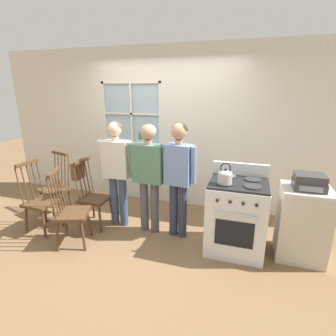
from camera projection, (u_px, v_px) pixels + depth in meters
The scene contains 15 objects.
ground_plane at pixel (136, 239), 3.63m from camera, with size 16.00×16.00×0.00m, color brown.
wall_back at pixel (169, 129), 4.52m from camera, with size 6.40×0.16×2.70m.
chair_by_window at pixel (94, 197), 3.92m from camera, with size 0.41×0.43×1.03m.
chair_near_wall at pixel (41, 201), 3.78m from camera, with size 0.43×0.44×1.03m.
chair_center_cluster at pixel (56, 188), 4.29m from camera, with size 0.52×0.51×1.03m.
chair_near_stove at pixel (70, 213), 3.43m from camera, with size 0.52×0.53×1.03m.
person_elderly_left at pixel (117, 165), 3.79m from camera, with size 0.54×0.23×1.57m.
person_teen_center at pixel (149, 169), 3.61m from camera, with size 0.59×0.24×1.56m.
person_adult_right at pixel (179, 170), 3.48m from camera, with size 0.51×0.25×1.59m.
stove at pixel (236, 216), 3.30m from camera, with size 0.71×0.68×1.08m.
kettle at pixel (225, 176), 3.07m from camera, with size 0.21×0.17×0.25m.
potted_plant at pixel (140, 140), 4.63m from camera, with size 0.12×0.12×0.31m.
handbag at pixel (78, 170), 3.87m from camera, with size 0.19×0.22×0.31m.
side_counter at pixel (302, 223), 3.16m from camera, with size 0.55×0.50×0.90m.
stereo at pixel (309, 182), 2.99m from camera, with size 0.34×0.29×0.18m.
Camera 1 is at (1.39, -2.91, 2.00)m, focal length 28.00 mm.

